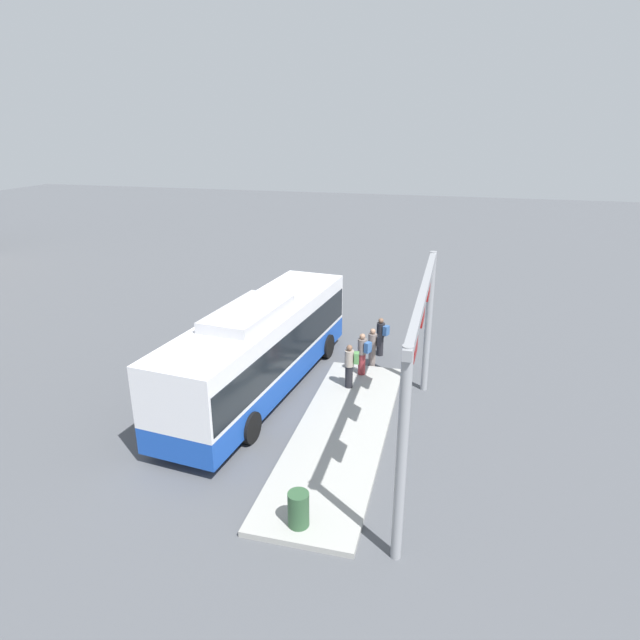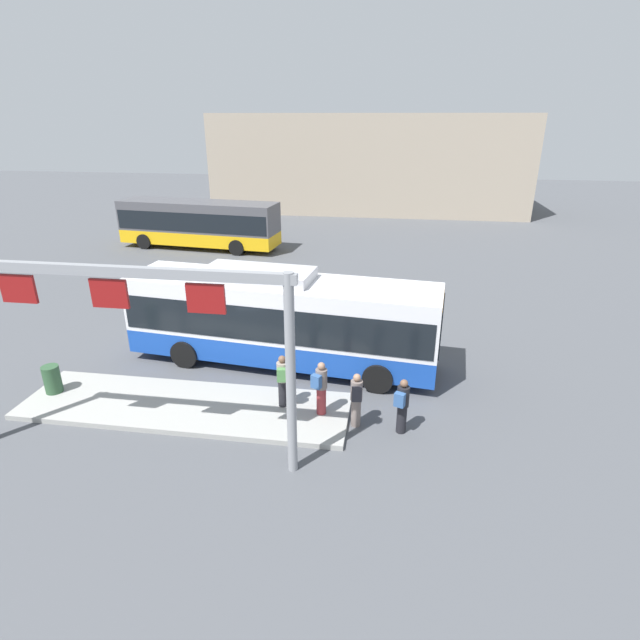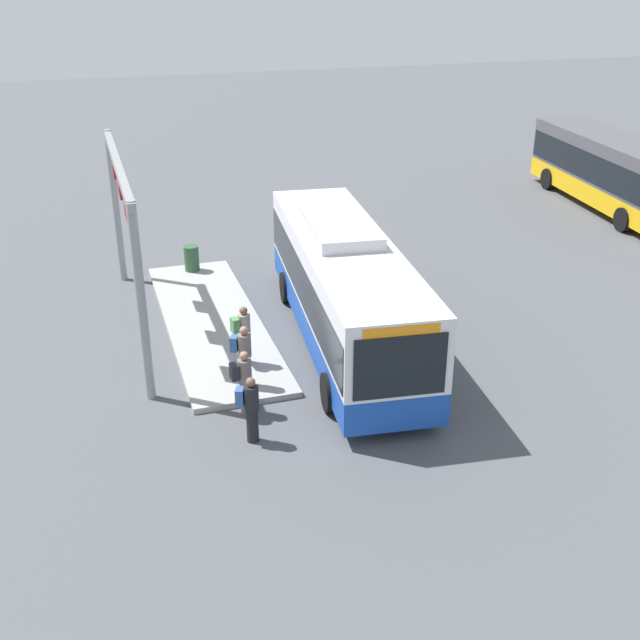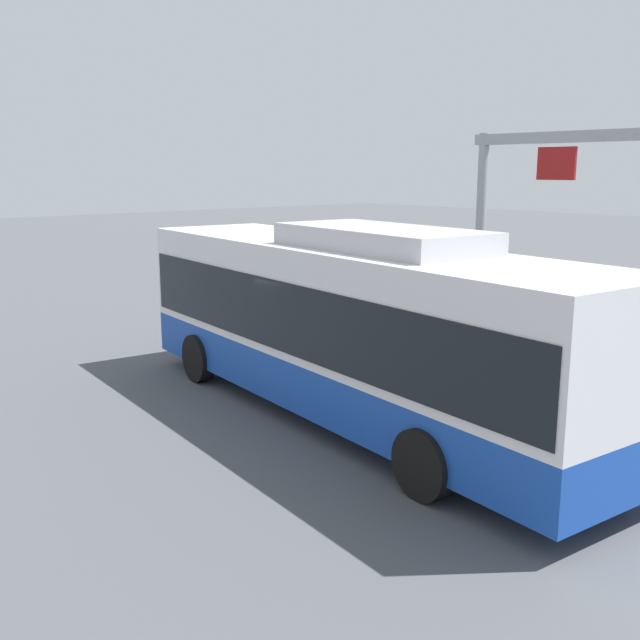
{
  "view_description": "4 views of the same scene",
  "coord_description": "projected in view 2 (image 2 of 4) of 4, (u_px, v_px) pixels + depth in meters",
  "views": [
    {
      "loc": [
        -16.7,
        -6.51,
        9.24
      ],
      "look_at": [
        3.15,
        -1.37,
        1.76
      ],
      "focal_mm": 30.16,
      "sensor_mm": 36.0,
      "label": 1
    },
    {
      "loc": [
        3.74,
        -15.82,
        8.31
      ],
      "look_at": [
        1.4,
        -0.22,
        1.84
      ],
      "focal_mm": 28.01,
      "sensor_mm": 36.0,
      "label": 2
    },
    {
      "loc": [
        19.14,
        -6.79,
        10.15
      ],
      "look_at": [
        1.9,
        -1.34,
        1.73
      ],
      "focal_mm": 43.39,
      "sensor_mm": 36.0,
      "label": 3
    },
    {
      "loc": [
        -9.11,
        8.71,
        4.39
      ],
      "look_at": [
        1.29,
        -0.44,
        1.53
      ],
      "focal_mm": 41.18,
      "sensor_mm": 36.0,
      "label": 4
    }
  ],
  "objects": [
    {
      "name": "ground_plane",
      "position": [
        283.0,
        362.0,
        18.14
      ],
      "size": [
        120.0,
        120.0,
        0.0
      ],
      "primitive_type": "plane",
      "color": "#4C4F54"
    },
    {
      "name": "platform_curb",
      "position": [
        185.0,
        406.0,
        15.26
      ],
      "size": [
        10.0,
        2.8,
        0.16
      ],
      "primitive_type": "cube",
      "color": "#9E9E99",
      "rests_on": "ground"
    },
    {
      "name": "bus_main",
      "position": [
        281.0,
        316.0,
        17.46
      ],
      "size": [
        11.1,
        3.7,
        3.46
      ],
      "rotation": [
        0.0,
        0.0,
        -0.11
      ],
      "color": "#1947AD",
      "rests_on": "ground"
    },
    {
      "name": "bus_background_left",
      "position": [
        199.0,
        222.0,
        33.18
      ],
      "size": [
        10.88,
        3.62,
        3.1
      ],
      "rotation": [
        0.0,
        0.0,
        3.04
      ],
      "color": "#EAAD14",
      "rests_on": "ground"
    },
    {
      "name": "person_boarding",
      "position": [
        321.0,
        387.0,
        14.4
      ],
      "size": [
        0.5,
        0.6,
        1.67
      ],
      "rotation": [
        0.0,
        0.0,
        1.13
      ],
      "color": "maroon",
      "rests_on": "platform_curb"
    },
    {
      "name": "person_waiting_near",
      "position": [
        402.0,
        405.0,
        13.8
      ],
      "size": [
        0.48,
        0.6,
        1.67
      ],
      "rotation": [
        0.0,
        0.0,
        1.19
      ],
      "color": "black",
      "rests_on": "ground"
    },
    {
      "name": "person_waiting_mid",
      "position": [
        356.0,
        399.0,
        14.1
      ],
      "size": [
        0.37,
        0.55,
        1.67
      ],
      "rotation": [
        0.0,
        0.0,
        1.66
      ],
      "color": "slate",
      "rests_on": "ground"
    },
    {
      "name": "person_waiting_far",
      "position": [
        283.0,
        380.0,
        14.79
      ],
      "size": [
        0.39,
        0.56,
        1.67
      ],
      "rotation": [
        0.0,
        0.0,
        1.74
      ],
      "color": "black",
      "rests_on": "platform_curb"
    },
    {
      "name": "platform_sign_gantry",
      "position": [
        115.0,
        324.0,
        11.83
      ],
      "size": [
        8.89,
        0.24,
        5.2
      ],
      "color": "gray",
      "rests_on": "ground"
    },
    {
      "name": "station_building",
      "position": [
        368.0,
        163.0,
        45.85
      ],
      "size": [
        27.97,
        8.0,
        8.52
      ],
      "primitive_type": "cube",
      "color": "tan",
      "rests_on": "ground"
    },
    {
      "name": "trash_bin",
      "position": [
        52.0,
        379.0,
        15.73
      ],
      "size": [
        0.52,
        0.52,
        0.9
      ],
      "primitive_type": "cylinder",
      "color": "#2D5133",
      "rests_on": "platform_curb"
    }
  ]
}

